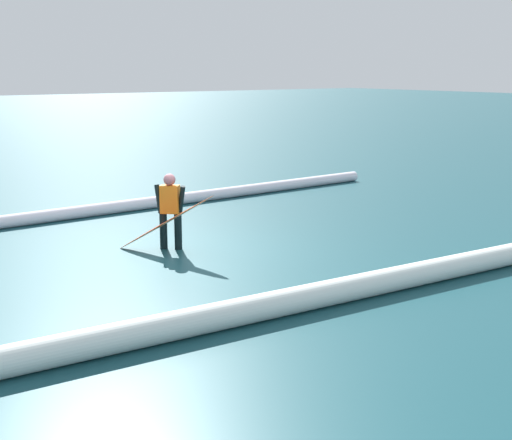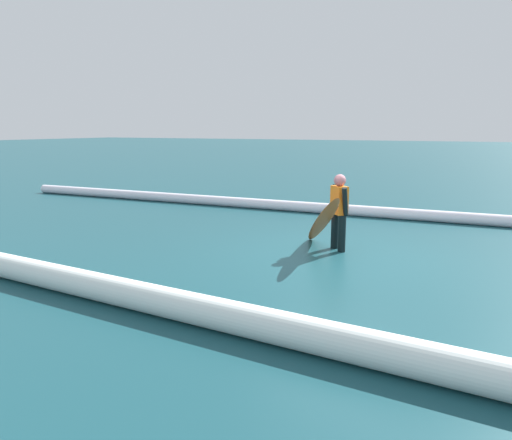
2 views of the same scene
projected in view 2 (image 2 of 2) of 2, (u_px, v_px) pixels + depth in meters
ground_plane at (339, 254)px, 8.73m from camera, size 157.09×157.09×0.00m
surfer at (339, 208)px, 8.87m from camera, size 0.39×0.52×1.41m
surfboard at (322, 221)px, 8.81m from camera, size 1.29×1.81×1.16m
wave_crest_foreground at (320, 208)px, 12.85m from camera, size 20.06×1.00×0.28m
wave_crest_midground at (320, 337)px, 4.83m from camera, size 16.41×1.33×0.37m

